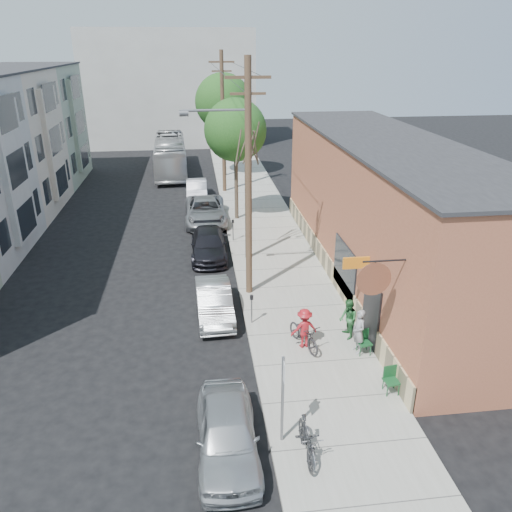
{
  "coord_description": "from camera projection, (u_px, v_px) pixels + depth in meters",
  "views": [
    {
      "loc": [
        0.28,
        -16.4,
        10.56
      ],
      "look_at": [
        2.88,
        4.6,
        1.5
      ],
      "focal_mm": 35.0,
      "sensor_mm": 36.0,
      "label": 1
    }
  ],
  "objects": [
    {
      "name": "utility_pole_near",
      "position": [
        247.0,
        178.0,
        20.6
      ],
      "size": [
        3.57,
        0.28,
        10.0
      ],
      "color": "#503A28",
      "rests_on": "sidewalk"
    },
    {
      "name": "sidewalk",
      "position": [
        266.0,
        235.0,
        29.57
      ],
      "size": [
        4.5,
        58.0,
        0.15
      ],
      "primitive_type": "cube",
      "color": "#9D9D91",
      "rests_on": "ground"
    },
    {
      "name": "parking_meter_far",
      "position": [
        233.0,
        227.0,
        28.22
      ],
      "size": [
        0.14,
        0.14,
        1.24
      ],
      "color": "slate",
      "rests_on": "sidewalk"
    },
    {
      "name": "cafe_building",
      "position": [
        384.0,
        211.0,
        23.36
      ],
      "size": [
        6.6,
        20.2,
        6.61
      ],
      "color": "#A1573B",
      "rests_on": "ground"
    },
    {
      "name": "ground",
      "position": [
        196.0,
        342.0,
        19.09
      ],
      "size": [
        120.0,
        120.0,
        0.0
      ],
      "primitive_type": "plane",
      "color": "black"
    },
    {
      "name": "car_0",
      "position": [
        227.0,
        433.0,
        13.66
      ],
      "size": [
        1.7,
        4.17,
        1.42
      ],
      "primitive_type": "imported",
      "rotation": [
        0.0,
        0.0,
        -0.01
      ],
      "color": "#A7ABAF",
      "rests_on": "ground"
    },
    {
      "name": "tree_bare",
      "position": [
        247.0,
        210.0,
        25.22
      ],
      "size": [
        0.24,
        0.24,
        5.24
      ],
      "color": "#44392C",
      "rests_on": "sidewalk"
    },
    {
      "name": "end_cap_building",
      "position": [
        170.0,
        88.0,
        54.82
      ],
      "size": [
        18.0,
        8.0,
        12.0
      ],
      "primitive_type": "cube",
      "color": "#ADADA8",
      "rests_on": "ground"
    },
    {
      "name": "cyclist_bike",
      "position": [
        304.0,
        334.0,
        18.39
      ],
      "size": [
        1.28,
        2.07,
        1.03
      ],
      "primitive_type": "imported",
      "rotation": [
        0.0,
        0.0,
        0.33
      ],
      "color": "black",
      "rests_on": "sidewalk"
    },
    {
      "name": "car_1",
      "position": [
        214.0,
        302.0,
        20.7
      ],
      "size": [
        1.56,
        4.11,
        1.34
      ],
      "primitive_type": "imported",
      "rotation": [
        0.0,
        0.0,
        0.03
      ],
      "color": "#9FA4A6",
      "rests_on": "ground"
    },
    {
      "name": "sign_post",
      "position": [
        283.0,
        392.0,
        13.55
      ],
      "size": [
        0.07,
        0.45,
        2.8
      ],
      "color": "slate",
      "rests_on": "sidewalk"
    },
    {
      "name": "car_4",
      "position": [
        197.0,
        190.0,
        36.4
      ],
      "size": [
        1.46,
        4.16,
        1.37
      ],
      "primitive_type": "imported",
      "rotation": [
        0.0,
        0.0,
        -0.0
      ],
      "color": "#B6B6BF",
      "rests_on": "ground"
    },
    {
      "name": "parking_meter_near",
      "position": [
        252.0,
        304.0,
        19.83
      ],
      "size": [
        0.14,
        0.14,
        1.24
      ],
      "color": "slate",
      "rests_on": "sidewalk"
    },
    {
      "name": "car_3",
      "position": [
        205.0,
        211.0,
        31.56
      ],
      "size": [
        2.57,
        5.52,
        1.53
      ],
      "primitive_type": "imported",
      "rotation": [
        0.0,
        0.0,
        0.01
      ],
      "color": "gray",
      "rests_on": "ground"
    },
    {
      "name": "car_2",
      "position": [
        209.0,
        245.0,
        26.55
      ],
      "size": [
        1.91,
        4.58,
        1.32
      ],
      "primitive_type": "imported",
      "rotation": [
        0.0,
        0.0,
        -0.01
      ],
      "color": "black",
      "rests_on": "ground"
    },
    {
      "name": "patron_grey",
      "position": [
        359.0,
        331.0,
        17.94
      ],
      "size": [
        0.5,
        0.68,
        1.7
      ],
      "primitive_type": "imported",
      "rotation": [
        0.0,
        0.0,
        -1.41
      ],
      "color": "gray",
      "rests_on": "sidewalk"
    },
    {
      "name": "bus",
      "position": [
        170.0,
        155.0,
        43.63
      ],
      "size": [
        2.96,
        10.99,
        3.04
      ],
      "primitive_type": "imported",
      "rotation": [
        0.0,
        0.0,
        0.04
      ],
      "color": "silver",
      "rests_on": "ground"
    },
    {
      "name": "tree_leafy_far",
      "position": [
        223.0,
        102.0,
        40.29
      ],
      "size": [
        4.56,
        4.56,
        8.3
      ],
      "color": "#44392C",
      "rests_on": "sidewalk"
    },
    {
      "name": "cyclist",
      "position": [
        304.0,
        328.0,
        18.29
      ],
      "size": [
        1.09,
        0.74,
        1.55
      ],
      "primitive_type": "imported",
      "rotation": [
        0.0,
        0.0,
        3.31
      ],
      "color": "maroon",
      "rests_on": "sidewalk"
    },
    {
      "name": "parked_bike_b",
      "position": [
        309.0,
        441.0,
        13.57
      ],
      "size": [
        0.6,
        1.65,
        0.86
      ],
      "primitive_type": "imported",
      "rotation": [
        0.0,
        0.0,
        -0.02
      ],
      "color": "slate",
      "rests_on": "sidewalk"
    },
    {
      "name": "parked_bike_a",
      "position": [
        306.0,
        440.0,
        13.46
      ],
      "size": [
        0.53,
        1.83,
        1.1
      ],
      "primitive_type": "imported",
      "rotation": [
        0.0,
        0.0,
        -0.01
      ],
      "color": "black",
      "rests_on": "sidewalk"
    },
    {
      "name": "patio_chair_a",
      "position": [
        364.0,
        343.0,
        18.0
      ],
      "size": [
        0.59,
        0.59,
        0.88
      ],
      "primitive_type": null,
      "rotation": [
        0.0,
        0.0,
        0.21
      ],
      "color": "#144722",
      "rests_on": "sidewalk"
    },
    {
      "name": "patron_green",
      "position": [
        348.0,
        319.0,
        18.85
      ],
      "size": [
        0.63,
        0.79,
        1.58
      ],
      "primitive_type": "imported",
      "rotation": [
        0.0,
        0.0,
        -1.53
      ],
      "color": "#296734",
      "rests_on": "sidewalk"
    },
    {
      "name": "utility_pole_far",
      "position": [
        223.0,
        121.0,
        36.12
      ],
      "size": [
        1.8,
        0.28,
        10.0
      ],
      "color": "#503A28",
      "rests_on": "sidewalk"
    },
    {
      "name": "tree_leafy_mid",
      "position": [
        235.0,
        130.0,
        30.01
      ],
      "size": [
        3.78,
        3.78,
        7.47
      ],
      "color": "#44392C",
      "rests_on": "sidewalk"
    },
    {
      "name": "patio_chair_b",
      "position": [
        392.0,
        381.0,
        15.97
      ],
      "size": [
        0.57,
        0.57,
        0.88
      ],
      "primitive_type": null,
      "rotation": [
        0.0,
        0.0,
        0.14
      ],
      "color": "#144722",
      "rests_on": "sidewalk"
    }
  ]
}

